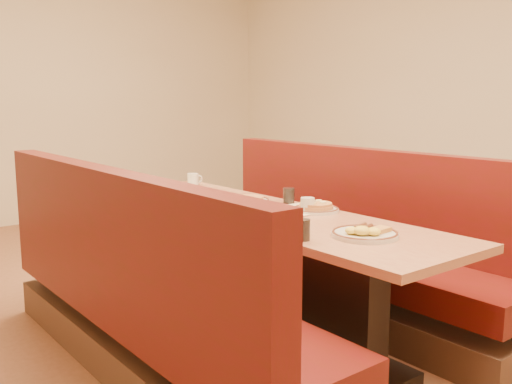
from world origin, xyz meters
TOP-DOWN VIEW (x-y plane):
  - ground at (0.00, 0.00)m, footprint 8.00×8.00m
  - diner_table at (0.00, 0.00)m, footprint 0.70×2.50m
  - booth_left at (-0.73, 0.00)m, footprint 0.55×2.50m
  - booth_right at (0.73, 0.00)m, footprint 0.55×2.50m
  - placemat_near_left at (-0.12, -0.08)m, footprint 0.48×0.42m
  - placemat_near_right at (0.12, -0.13)m, footprint 0.46×0.37m
  - placemat_far_left at (-0.04, 0.17)m, footprint 0.47×0.37m
  - placemat_far_right at (0.03, 0.98)m, footprint 0.38×0.29m
  - pancake_plate at (0.23, -0.22)m, footprint 0.26×0.26m
  - eggs_plate at (-0.02, -0.79)m, footprint 0.30×0.30m
  - extra_plate_mid at (0.10, 0.22)m, footprint 0.24×0.24m
  - extra_plate_far at (-0.24, 1.09)m, footprint 0.23×0.23m
  - coffee_mug_a at (0.17, -0.22)m, footprint 0.11×0.08m
  - coffee_mug_b at (-0.23, -0.07)m, footprint 0.12×0.09m
  - coffee_mug_c at (0.22, 1.03)m, footprint 0.11×0.08m
  - coffee_mug_d at (-0.13, 0.61)m, footprint 0.10×0.07m
  - soda_tumbler_near at (-0.28, -0.66)m, footprint 0.07×0.07m
  - soda_tumbler_mid at (0.27, 0.05)m, footprint 0.07×0.07m

SIDE VIEW (x-z plane):
  - ground at x=0.00m, z-range 0.00..0.00m
  - booth_left at x=-0.73m, z-range -0.16..0.89m
  - booth_right at x=0.73m, z-range -0.16..0.89m
  - diner_table at x=0.00m, z-range 0.00..0.75m
  - placemat_near_left at x=-0.12m, z-range 0.75..0.76m
  - placemat_near_right at x=0.12m, z-range 0.75..0.76m
  - placemat_far_left at x=-0.04m, z-range 0.75..0.76m
  - placemat_far_right at x=0.03m, z-range 0.75..0.76m
  - extra_plate_far at x=-0.24m, z-range 0.74..0.79m
  - extra_plate_mid at x=0.10m, z-range 0.74..0.79m
  - eggs_plate at x=-0.02m, z-range 0.74..0.80m
  - pancake_plate at x=0.23m, z-range 0.74..0.80m
  - coffee_mug_d at x=-0.13m, z-range 0.75..0.83m
  - coffee_mug_a at x=0.17m, z-range 0.75..0.83m
  - coffee_mug_c at x=0.22m, z-range 0.75..0.84m
  - soda_tumbler_mid at x=0.27m, z-range 0.75..0.84m
  - soda_tumbler_near at x=-0.28m, z-range 0.75..0.84m
  - coffee_mug_b at x=-0.23m, z-range 0.75..0.85m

